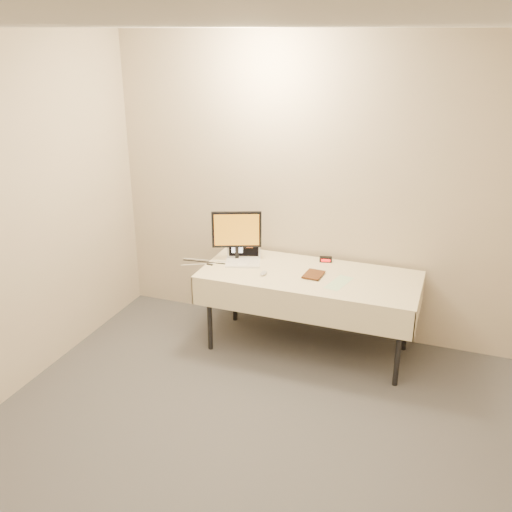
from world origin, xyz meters
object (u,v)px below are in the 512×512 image
(monitor, at_px, (237,232))
(book, at_px, (305,263))
(table, at_px, (309,281))
(laptop, at_px, (243,256))

(monitor, bearing_deg, book, -31.05)
(table, distance_m, laptop, 0.65)
(table, relative_size, laptop, 5.03)
(table, xyz_separation_m, monitor, (-0.71, 0.09, 0.33))
(laptop, xyz_separation_m, book, (0.60, -0.09, 0.05))
(laptop, height_order, monitor, monitor)
(table, height_order, monitor, monitor)
(table, distance_m, book, 0.17)
(table, relative_size, book, 9.07)
(table, distance_m, monitor, 0.79)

